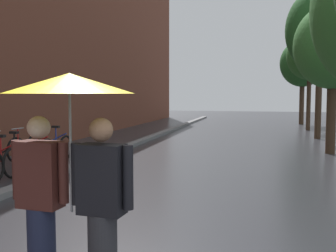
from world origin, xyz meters
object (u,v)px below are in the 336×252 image
street_tree_3 (321,30)px  street_tree_5 (303,64)px  street_tree_2 (333,47)px  couple_under_umbrella (70,148)px  street_tree_4 (310,56)px  parked_bicycle_5 (31,150)px  parked_bicycle_6 (50,146)px  parked_bicycle_4 (8,155)px

street_tree_3 → street_tree_5: bearing=90.2°
street_tree_2 → couple_under_umbrella: (-3.63, -10.05, -1.90)m
street_tree_4 → parked_bicycle_5: (-8.07, -12.09, -3.37)m
street_tree_4 → parked_bicycle_6: size_ratio=4.52×
street_tree_2 → couple_under_umbrella: size_ratio=2.26×
street_tree_2 → street_tree_3: (0.11, 4.28, 1.12)m
street_tree_4 → parked_bicycle_5: size_ratio=4.31×
street_tree_5 → street_tree_3: bearing=-89.8°
street_tree_2 → parked_bicycle_4: size_ratio=3.99×
street_tree_2 → parked_bicycle_4: (-8.04, -4.76, -2.91)m
street_tree_2 → couple_under_umbrella: 10.86m
street_tree_5 → parked_bicycle_6: street_tree_5 is taller
street_tree_5 → couple_under_umbrella: size_ratio=2.47×
street_tree_3 → parked_bicycle_5: (-8.08, -8.15, -4.03)m
street_tree_3 → street_tree_4: (-0.01, 3.94, -0.66)m
parked_bicycle_5 → couple_under_umbrella: 7.63m
street_tree_5 → couple_under_umbrella: (-3.72, -22.32, -2.25)m
street_tree_3 → parked_bicycle_6: (-8.03, -7.31, -4.03)m
street_tree_3 → couple_under_umbrella: 15.12m
parked_bicycle_4 → couple_under_umbrella: (4.41, -5.29, 1.01)m
couple_under_umbrella → street_tree_3: bearing=75.4°
street_tree_4 → parked_bicycle_5: 14.92m
street_tree_3 → parked_bicycle_6: bearing=-137.7°
parked_bicycle_6 → couple_under_umbrella: size_ratio=0.54×
parked_bicycle_4 → parked_bicycle_5: same height
street_tree_2 → parked_bicycle_5: size_ratio=3.99×
street_tree_3 → parked_bicycle_4: (-8.15, -9.05, -4.03)m
street_tree_2 → street_tree_3: bearing=88.5°
parked_bicycle_6 → couple_under_umbrella: bearing=-58.6°
street_tree_4 → parked_bicycle_6: street_tree_4 is taller
street_tree_5 → couple_under_umbrella: street_tree_5 is taller
parked_bicycle_5 → parked_bicycle_6: 0.84m
couple_under_umbrella → parked_bicycle_5: bearing=125.1°
street_tree_3 → couple_under_umbrella: (-3.74, -14.34, -3.02)m
street_tree_4 → parked_bicycle_4: 15.69m
parked_bicycle_4 → street_tree_3: bearing=48.0°
parked_bicycle_6 → street_tree_2: bearing=20.9°
street_tree_2 → street_tree_4: street_tree_4 is taller
parked_bicycle_6 → street_tree_4: bearing=54.5°
street_tree_4 → parked_bicycle_5: bearing=-123.7°
street_tree_2 → street_tree_4: (0.10, 8.22, 0.46)m
street_tree_2 → street_tree_4: 8.24m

